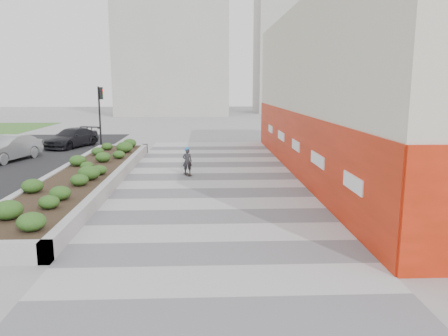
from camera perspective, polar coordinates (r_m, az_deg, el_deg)
The scene contains 11 objects.
ground at distance 12.72m, azimuth -1.15°, elevation -8.73°, with size 160.00×160.00×0.00m, color gray.
walkway at distance 15.58m, azimuth -1.40°, elevation -5.05°, with size 8.00×36.00×0.01m, color #A8A8AD.
building at distance 22.19m, azimuth 16.85°, elevation 9.58°, with size 6.04×24.08×8.00m.
planter at distance 20.07m, azimuth -17.52°, elevation -0.77°, with size 3.00×18.00×0.90m.
traffic_signal_near at distance 30.34m, azimuth -15.84°, elevation 7.50°, with size 0.33×0.28×4.20m.
distant_bldg_north_l at distance 67.41m, azimuth -6.69°, elevation 15.51°, with size 16.00×12.00×20.00m, color #ADAAA3.
distant_bldg_north_r at distance 74.00m, azimuth 9.91°, elevation 16.54°, with size 14.00×10.00×24.00m, color #ADAAA3.
manhole_cover at distance 15.60m, azimuth 0.44°, elevation -5.04°, with size 0.44×0.44×0.01m, color #595654.
skateboarder at distance 20.90m, azimuth -4.82°, elevation 0.92°, with size 0.48×0.74×1.38m.
car_silver at distance 27.68m, azimuth -26.42°, elevation 2.29°, with size 1.54×4.42×1.45m, color #999CA0.
car_dark at distance 32.33m, azimuth -19.26°, elevation 3.74°, with size 1.85×4.55×1.32m, color black.
Camera 1 is at (-0.25, -12.00, 4.22)m, focal length 35.00 mm.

